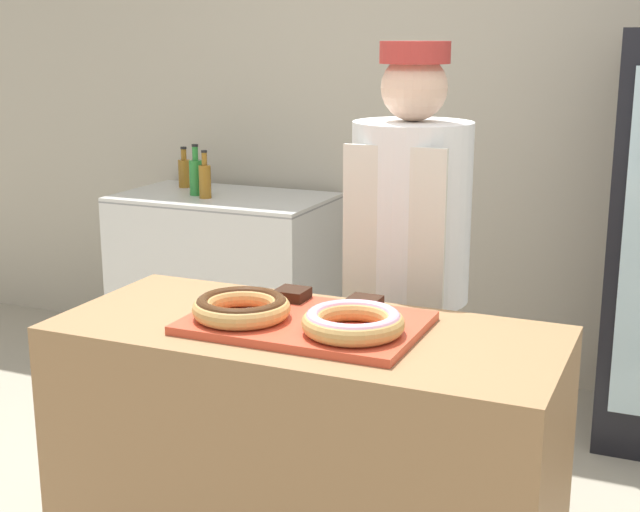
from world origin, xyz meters
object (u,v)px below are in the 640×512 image
donut_chocolate_glaze (241,306)px  bottle_amber (184,172)px  donut_light_glaze (353,321)px  bottle_amber_b (205,180)px  bottle_green (196,176)px  serving_tray (306,323)px  chest_freezer (225,280)px  brownie_back_right (364,303)px  brownie_back_left (292,294)px  baker_person (409,281)px

donut_chocolate_glaze → bottle_amber: size_ratio=1.27×
donut_light_glaze → bottle_amber_b: size_ratio=1.15×
bottle_amber → bottle_green: size_ratio=0.84×
serving_tray → chest_freezer: bearing=125.5°
brownie_back_right → bottle_amber_b: size_ratio=0.38×
serving_tray → brownie_back_left: (-0.11, 0.16, 0.03)m
serving_tray → baker_person: baker_person is taller
serving_tray → chest_freezer: size_ratio=0.60×
bottle_amber_b → bottle_amber: bearing=138.1°
brownie_back_right → bottle_amber_b: (-1.40, 1.48, 0.05)m
brownie_back_left → chest_freezer: (-1.13, 1.58, -0.48)m
brownie_back_left → bottle_amber: bearing=129.9°
bottle_amber_b → bottle_green: bearing=146.5°
brownie_back_right → chest_freezer: brownie_back_right is taller
brownie_back_right → bottle_amber_b: 2.03m
brownie_back_left → chest_freezer: brownie_back_left is taller
baker_person → brownie_back_right: bearing=-87.0°
chest_freezer → bottle_green: bearing=-160.3°
bottle_amber → bottle_green: bearing=-45.2°
donut_light_glaze → bottle_amber: (-1.71, 1.94, 0.03)m
baker_person → bottle_green: baker_person is taller
serving_tray → baker_person: (0.09, 0.66, -0.04)m
bottle_amber → brownie_back_right: bearing=-45.9°
donut_chocolate_glaze → bottle_green: bottle_green is taller
donut_light_glaze → chest_freezer: donut_light_glaze is taller
serving_tray → donut_light_glaze: size_ratio=2.34×
serving_tray → brownie_back_right: brownie_back_right is taller
brownie_back_left → bottle_amber_b: bearing=128.3°
brownie_back_left → bottle_amber_b: 1.88m
brownie_back_right → chest_freezer: (-1.35, 1.58, -0.48)m
donut_chocolate_glaze → bottle_amber: (-1.38, 1.94, 0.03)m
serving_tray → bottle_amber: (-1.55, 1.87, 0.07)m
chest_freezer → bottle_amber_b: (-0.04, -0.10, 0.54)m
chest_freezer → bottle_amber_b: 0.55m
serving_tray → baker_person: size_ratio=0.39×
donut_light_glaze → brownie_back_left: size_ratio=3.01×
serving_tray → brownie_back_left: 0.20m
serving_tray → donut_chocolate_glaze: size_ratio=2.34×
donut_chocolate_glaze → brownie_back_left: 0.23m
donut_light_glaze → baker_person: (-0.08, 0.72, -0.08)m
donut_chocolate_glaze → bottle_amber: bottle_amber is taller
baker_person → chest_freezer: (-1.33, 1.08, -0.42)m
brownie_back_left → brownie_back_right: same height
brownie_back_left → brownie_back_right: size_ratio=1.00×
serving_tray → bottle_amber_b: (-1.28, 1.63, 0.08)m
chest_freezer → bottle_green: bottle_green is taller
brownie_back_right → baker_person: 0.51m
donut_chocolate_glaze → bottle_amber_b: bearing=123.3°
serving_tray → baker_person: 0.67m
bottle_amber → bottle_green: (0.18, -0.18, 0.02)m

